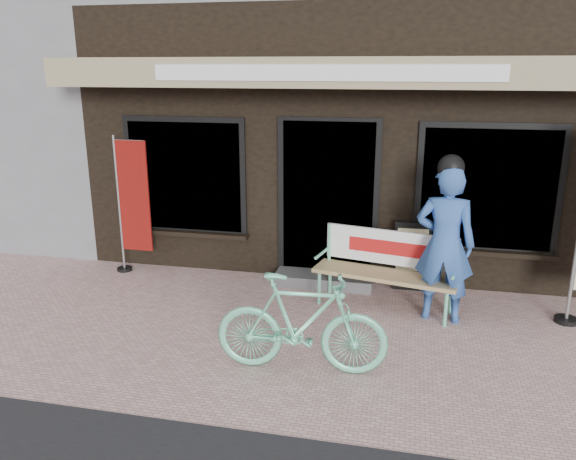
% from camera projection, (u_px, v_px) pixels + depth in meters
% --- Properties ---
extents(ground, '(70.00, 70.00, 0.00)m').
position_uv_depth(ground, '(298.00, 345.00, 5.89)').
color(ground, '#C79E98').
rests_on(ground, ground).
extents(storefront, '(7.00, 6.77, 6.00)m').
position_uv_depth(storefront, '(355.00, 56.00, 9.71)').
color(storefront, black).
rests_on(storefront, ground).
extents(bench, '(1.76, 0.78, 0.93)m').
position_uv_depth(bench, '(387.00, 264.00, 6.73)').
color(bench, '#6BD2A6').
rests_on(bench, ground).
extents(person, '(0.71, 0.51, 1.92)m').
position_uv_depth(person, '(445.00, 241.00, 6.27)').
color(person, '#2F57A3').
rests_on(person, ground).
extents(bicycle, '(1.66, 0.56, 0.98)m').
position_uv_depth(bicycle, '(301.00, 324.00, 5.28)').
color(bicycle, '#6BD2A6').
rests_on(bicycle, ground).
extents(nobori_red, '(0.56, 0.21, 1.94)m').
position_uv_depth(nobori_red, '(132.00, 203.00, 7.74)').
color(nobori_red, gray).
rests_on(nobori_red, ground).
extents(menu_stand, '(0.46, 0.11, 0.92)m').
position_uv_depth(menu_stand, '(412.00, 255.00, 7.25)').
color(menu_stand, black).
rests_on(menu_stand, ground).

